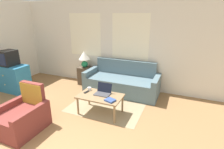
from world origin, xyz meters
TOP-DOWN VIEW (x-y plane):
  - wall_back at (-0.00, 4.04)m, footprint 6.97×0.06m
  - rug at (0.53, 2.92)m, footprint 1.78×1.85m
  - couch at (0.58, 3.60)m, footprint 2.10×0.84m
  - armchair at (-0.60, 1.19)m, footprint 0.73×0.84m
  - tv_dresser at (-2.44, 2.44)m, footprint 1.00×0.52m
  - television at (-2.44, 2.44)m, footprint 0.40×0.43m
  - side_table at (-0.74, 3.75)m, footprint 0.38×0.38m
  - table_lamp at (-0.74, 3.75)m, footprint 0.35×0.35m
  - coffee_table at (0.53, 2.30)m, footprint 0.99×0.60m
  - laptop at (0.55, 2.41)m, footprint 0.35×0.28m
  - cup_navy at (0.16, 2.46)m, footprint 0.09×0.09m
  - book_red at (0.84, 2.15)m, footprint 0.24×0.23m
  - tv_remote at (0.16, 2.33)m, footprint 0.07×0.16m

SIDE VIEW (x-z plane):
  - rug at x=0.53m, z-range 0.00..0.01m
  - armchair at x=-0.60m, z-range -0.18..0.70m
  - couch at x=0.58m, z-range -0.17..0.73m
  - side_table at x=-0.74m, z-range 0.00..0.56m
  - tv_dresser at x=-2.44m, z-range 0.00..0.78m
  - coffee_table at x=0.53m, z-range 0.17..0.62m
  - tv_remote at x=0.16m, z-range 0.44..0.46m
  - book_red at x=0.84m, z-range 0.44..0.48m
  - cup_navy at x=0.16m, z-range 0.44..0.52m
  - laptop at x=0.55m, z-range 0.38..0.61m
  - table_lamp at x=-0.74m, z-range 0.63..1.15m
  - television at x=-2.44m, z-range 0.78..1.21m
  - wall_back at x=0.00m, z-range 0.01..2.61m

